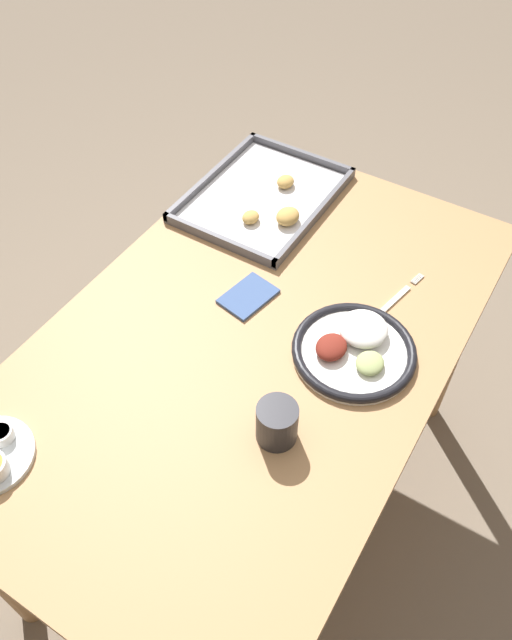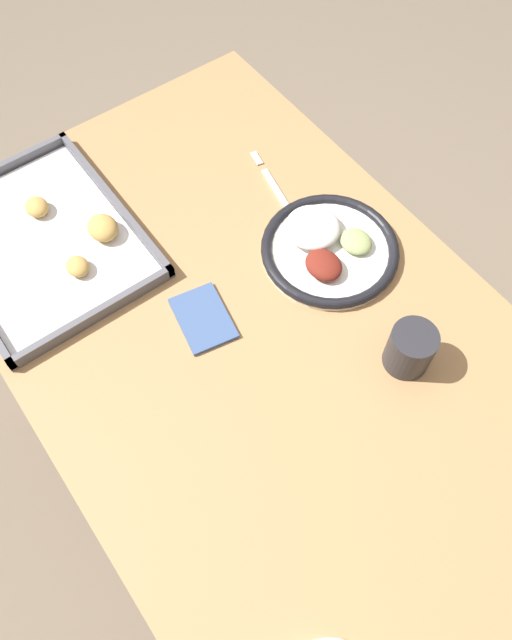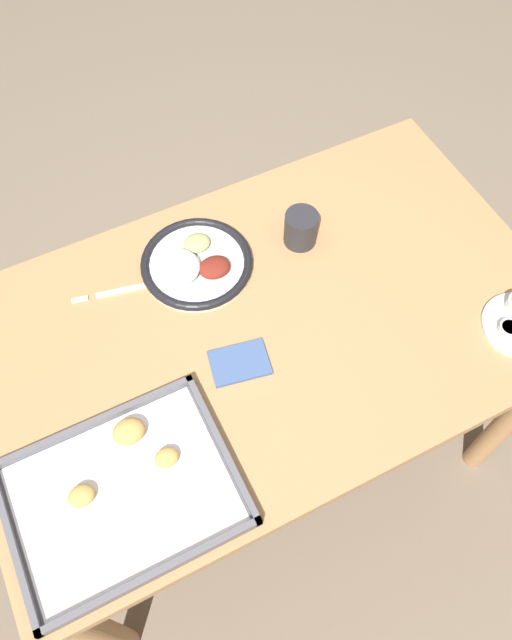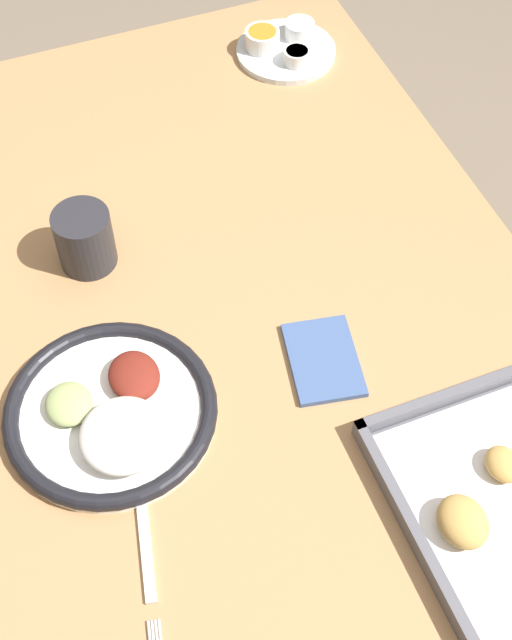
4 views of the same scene
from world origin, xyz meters
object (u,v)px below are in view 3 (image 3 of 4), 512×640
object	(u,v)px
baking_tray	(123,489)
drinking_cup	(301,228)
dinner_plate	(195,263)
napkin	(240,363)
fork	(128,289)

from	to	relation	value
baking_tray	drinking_cup	distance (m)	0.67
dinner_plate	napkin	bearing A→B (deg)	86.46
fork	napkin	xyz separation A→B (m)	(-0.14, 0.27, 0.00)
drinking_cup	napkin	xyz separation A→B (m)	(0.26, 0.22, -0.04)
baking_tray	napkin	distance (m)	0.33
napkin	drinking_cup	bearing A→B (deg)	-139.43
fork	napkin	distance (m)	0.30
fork	drinking_cup	distance (m)	0.41
dinner_plate	drinking_cup	distance (m)	0.25
drinking_cup	fork	bearing A→B (deg)	-6.68
dinner_plate	baking_tray	size ratio (longest dim) A/B	0.61
dinner_plate	baking_tray	xyz separation A→B (m)	(0.32, 0.40, -0.00)
fork	baking_tray	world-z (taller)	baking_tray
fork	baking_tray	size ratio (longest dim) A/B	0.53
dinner_plate	drinking_cup	world-z (taller)	drinking_cup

